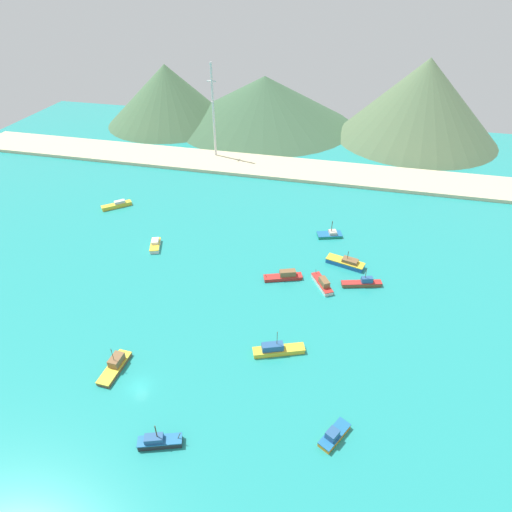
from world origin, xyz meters
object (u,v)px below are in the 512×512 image
object	(u,v)px
fishing_boat_2	(323,283)
fishing_boat_3	(115,366)
fishing_boat_1	(159,441)
fishing_boat_4	(155,245)
fishing_boat_0	(277,349)
fishing_boat_6	(346,262)
fishing_boat_8	(334,435)
fishing_boat_5	(362,283)
fishing_boat_7	(330,234)
fishing_boat_10	(117,205)
radio_tower	(213,112)
fishing_boat_9	(285,276)

from	to	relation	value
fishing_boat_2	fishing_boat_3	xyz separation A→B (m)	(-37.86, -35.84, -0.08)
fishing_boat_1	fishing_boat_4	distance (m)	61.42
fishing_boat_0	fishing_boat_3	bearing A→B (deg)	-159.35
fishing_boat_6	fishing_boat_8	bearing A→B (deg)	-88.66
fishing_boat_4	fishing_boat_5	distance (m)	58.18
fishing_boat_6	fishing_boat_7	size ratio (longest dim) A/B	1.35
fishing_boat_7	fishing_boat_10	distance (m)	70.05
fishing_boat_1	fishing_boat_10	bearing A→B (deg)	122.60
fishing_boat_6	radio_tower	distance (m)	86.07
fishing_boat_2	fishing_boat_9	bearing A→B (deg)	174.87
fishing_boat_5	radio_tower	distance (m)	94.77
fishing_boat_6	fishing_boat_4	bearing A→B (deg)	-176.06
fishing_boat_5	fishing_boat_8	world-z (taller)	fishing_boat_5
fishing_boat_7	fishing_boat_9	world-z (taller)	fishing_boat_7
fishing_boat_2	fishing_boat_6	distance (m)	11.60
fishing_boat_1	fishing_boat_6	bearing A→B (deg)	65.02
fishing_boat_0	fishing_boat_7	bearing A→B (deg)	82.18
fishing_boat_5	radio_tower	size ratio (longest dim) A/B	0.28
fishing_boat_0	fishing_boat_8	world-z (taller)	fishing_boat_0
fishing_boat_7	radio_tower	size ratio (longest dim) A/B	0.22
radio_tower	fishing_boat_9	bearing A→B (deg)	-60.10
fishing_boat_6	radio_tower	world-z (taller)	radio_tower
fishing_boat_6	fishing_boat_7	world-z (taller)	fishing_boat_7
fishing_boat_5	fishing_boat_7	xyz separation A→B (m)	(-10.10, 21.31, -0.21)
fishing_boat_2	fishing_boat_0	bearing A→B (deg)	-106.00
fishing_boat_9	radio_tower	size ratio (longest dim) A/B	0.28
fishing_boat_6	fishing_boat_0	bearing A→B (deg)	-109.28
fishing_boat_4	fishing_boat_7	world-z (taller)	fishing_boat_7
fishing_boat_1	fishing_boat_8	size ratio (longest dim) A/B	1.10
fishing_boat_1	fishing_boat_7	bearing A→B (deg)	73.08
fishing_boat_5	fishing_boat_9	xyz separation A→B (m)	(-19.62, -1.76, 0.06)
fishing_boat_2	fishing_boat_3	size ratio (longest dim) A/B	0.93
fishing_boat_4	fishing_boat_7	bearing A→B (deg)	19.79
fishing_boat_4	radio_tower	world-z (taller)	radio_tower
fishing_boat_2	fishing_boat_6	world-z (taller)	fishing_boat_6
fishing_boat_7	fishing_boat_10	xyz separation A→B (m)	(-70.03, 1.72, 0.16)
fishing_boat_0	fishing_boat_6	distance (m)	36.63
fishing_boat_4	fishing_boat_7	distance (m)	50.94
fishing_boat_3	fishing_boat_2	bearing A→B (deg)	43.43
fishing_boat_7	fishing_boat_3	bearing A→B (deg)	-122.12
fishing_boat_3	fishing_boat_0	bearing A→B (deg)	20.65
fishing_boat_1	fishing_boat_10	world-z (taller)	fishing_boat_1
fishing_boat_1	fishing_boat_7	xyz separation A→B (m)	(22.22, 73.02, -0.30)
fishing_boat_7	fishing_boat_8	bearing A→B (deg)	-84.12
fishing_boat_4	fishing_boat_10	distance (m)	29.12
fishing_boat_0	fishing_boat_4	size ratio (longest dim) A/B	1.52
fishing_boat_7	radio_tower	bearing A→B (deg)	136.14
fishing_boat_0	fishing_boat_6	world-z (taller)	fishing_boat_0
fishing_boat_0	fishing_boat_1	size ratio (longest dim) A/B	1.42
fishing_boat_10	radio_tower	size ratio (longest dim) A/B	0.24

